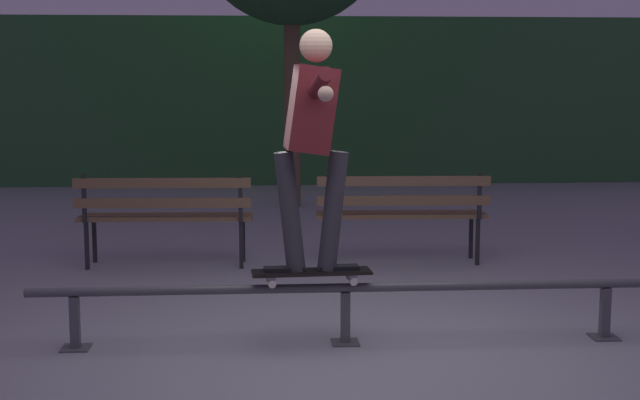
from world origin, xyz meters
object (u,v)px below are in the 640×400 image
skateboarder (312,129)px  park_bench_left_center (402,208)px  grind_rail (345,297)px  skateboard (312,273)px  park_bench_leftmost (165,210)px

skateboarder → park_bench_left_center: skateboarder is taller
grind_rail → skateboarder: size_ratio=2.65×
skateboarder → skateboard: bearing=-176.4°
skateboarder → park_bench_left_center: (1.00, 2.51, -0.88)m
skateboard → park_bench_left_center: (1.00, 2.51, 0.06)m
park_bench_leftmost → park_bench_left_center: 2.20m
skateboard → park_bench_left_center: bearing=68.3°
grind_rail → park_bench_leftmost: 2.90m
grind_rail → park_bench_leftmost: (-1.42, 2.51, 0.22)m
skateboarder → park_bench_leftmost: skateboarder is taller
grind_rail → park_bench_leftmost: park_bench_leftmost is taller
park_bench_left_center → park_bench_leftmost: bearing=180.0°
skateboard → skateboarder: 0.94m
park_bench_leftmost → skateboarder: bearing=-64.4°
skateboarder → park_bench_leftmost: size_ratio=0.97×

